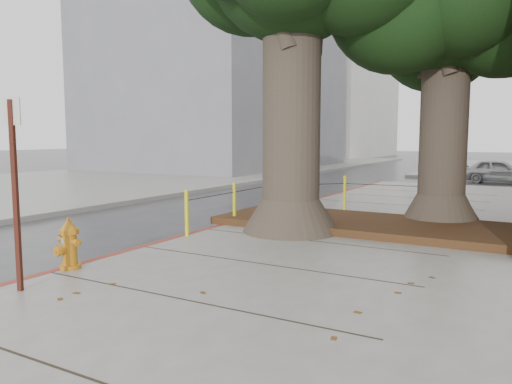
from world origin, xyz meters
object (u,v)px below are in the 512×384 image
(car_silver, at_px, (499,171))
(car_dark, at_px, (244,163))
(signpost, at_px, (15,183))
(fire_hydrant, at_px, (69,244))

(car_silver, height_order, car_dark, car_dark)
(signpost, xyz_separation_m, car_dark, (-9.62, 21.46, -0.95))
(car_silver, xyz_separation_m, car_dark, (-13.73, -0.24, 0.05))
(signpost, bearing_deg, car_dark, 91.87)
(signpost, xyz_separation_m, car_silver, (4.11, 21.71, -1.00))
(fire_hydrant, xyz_separation_m, signpost, (0.35, -1.08, 1.03))
(fire_hydrant, relative_size, signpost, 0.31)
(fire_hydrant, distance_m, signpost, 1.53)
(signpost, distance_m, car_dark, 23.54)
(signpost, relative_size, car_silver, 0.75)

